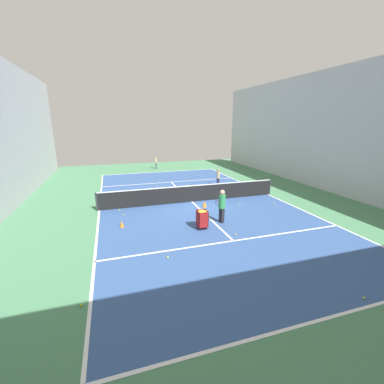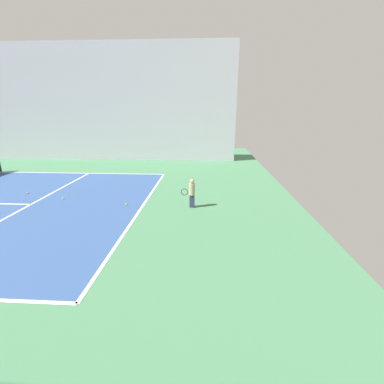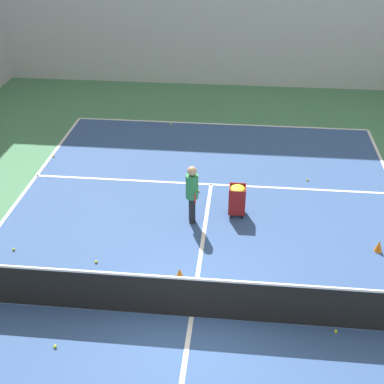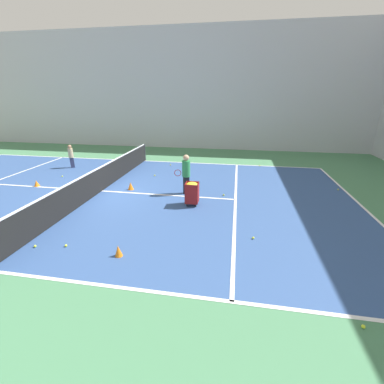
% 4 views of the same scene
% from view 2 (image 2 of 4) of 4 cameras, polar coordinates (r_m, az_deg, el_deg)
% --- Properties ---
extents(line_baseline_near, '(10.98, 0.10, 0.00)m').
position_cam_2_polar(line_baseline_near, '(10.68, -11.04, -3.24)').
color(line_baseline_near, white).
rests_on(line_baseline_near, ground).
extents(line_sideline_right, '(0.10, 20.93, 0.00)m').
position_cam_2_polar(line_sideline_right, '(20.34, -36.85, 3.56)').
color(line_sideline_right, white).
rests_on(line_sideline_right, ground).
extents(line_service_near, '(10.98, 0.10, 0.00)m').
position_cam_2_polar(line_service_near, '(12.67, -32.17, -2.35)').
color(line_service_near, white).
rests_on(line_service_near, ground).
extents(hall_enclosure_right, '(0.15, 30.32, 8.39)m').
position_cam_2_polar(hall_enclosure_right, '(23.68, -31.61, 16.35)').
color(hall_enclosure_right, silver).
rests_on(hall_enclosure_right, ground).
extents(player_near_baseline, '(0.26, 0.58, 1.18)m').
position_cam_2_polar(player_near_baseline, '(10.21, -0.07, 0.14)').
color(player_near_baseline, '#2D3351').
rests_on(player_near_baseline, ground).
extents(tennis_ball_5, '(0.07, 0.07, 0.07)m').
position_cam_2_polar(tennis_ball_5, '(11.00, -14.40, -2.67)').
color(tennis_ball_5, yellow).
rests_on(tennis_ball_5, ground).
extents(tennis_ball_10, '(0.07, 0.07, 0.07)m').
position_cam_2_polar(tennis_ball_10, '(14.39, -32.71, -0.14)').
color(tennis_ball_10, yellow).
rests_on(tennis_ball_10, ground).
extents(tennis_ball_11, '(0.07, 0.07, 0.07)m').
position_cam_2_polar(tennis_ball_11, '(12.73, -26.67, -1.24)').
color(tennis_ball_11, yellow).
rests_on(tennis_ball_11, ground).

